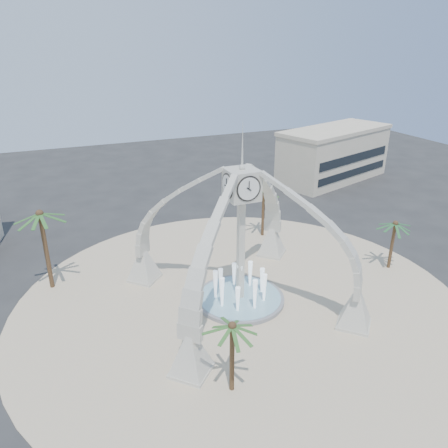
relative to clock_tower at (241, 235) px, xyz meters
name	(u,v)px	position (x,y,z in m)	size (l,w,h in m)	color
ground	(240,300)	(0.00, 0.00, -6.49)	(140.00, 140.00, 0.00)	#282828
plaza	(240,300)	(0.00, 0.00, -6.46)	(40.00, 40.00, 0.06)	tan
clock_tower	(241,235)	(0.00, 0.00, 0.00)	(17.94, 17.94, 16.30)	beige
fountain	(240,298)	(0.00, 0.00, -6.20)	(8.00, 8.00, 3.62)	gray
building_ne	(334,154)	(30.00, 28.00, -2.18)	(21.87, 14.17, 8.60)	beige
palm_east	(395,224)	(16.80, -0.36, -1.57)	(3.81, 3.81, 5.66)	brown
palm_west	(40,215)	(-15.55, 9.06, 0.96)	(4.85, 4.85, 8.40)	brown
palm_north	(264,190)	(8.50, 11.95, -0.69)	(4.74, 4.74, 6.59)	brown
palm_south	(232,327)	(-5.09, -9.72, -1.37)	(4.08, 4.08, 5.85)	brown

